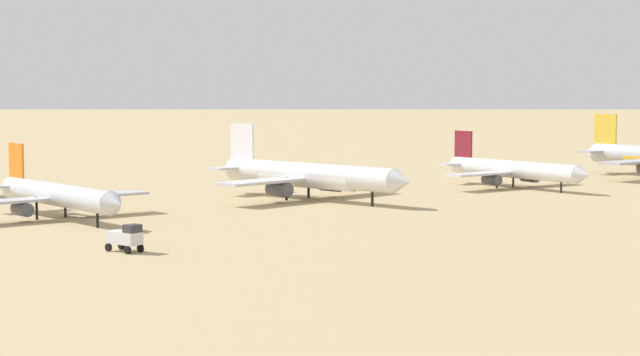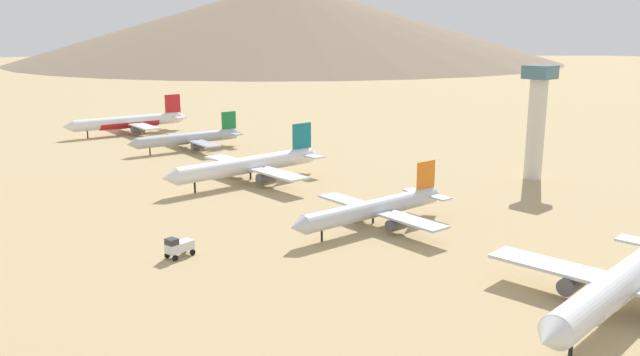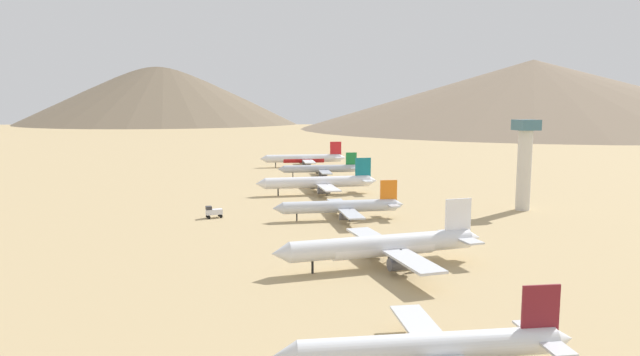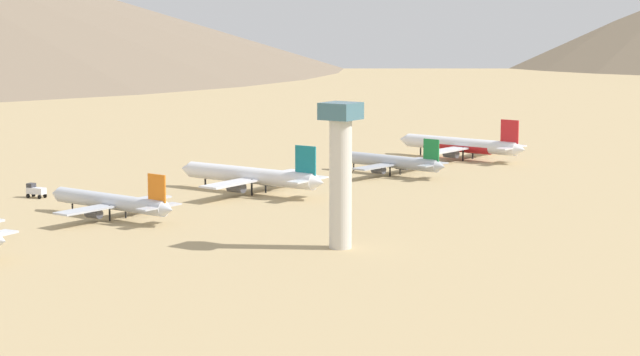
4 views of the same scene
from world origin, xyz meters
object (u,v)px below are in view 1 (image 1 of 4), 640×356
Objects in this scene: parked_jet_3 at (56,195)px; parked_jet_4 at (307,175)px; parked_jet_5 at (512,170)px; service_truck at (126,237)px.

parked_jet_4 is (5.23, 52.74, 0.74)m from parked_jet_3.
parked_jet_4 reaches higher than parked_jet_3.
parked_jet_5 is (17.09, 102.91, -0.07)m from parked_jet_3.
parked_jet_3 is at bearing 162.45° from service_truck.
parked_jet_3 is 41.46m from service_truck.
parked_jet_5 reaches higher than service_truck.
parked_jet_5 is at bearing 76.70° from parked_jet_4.
parked_jet_4 is 51.56m from parked_jet_5.
parked_jet_3 is 0.84× the size of parked_jet_4.
parked_jet_3 reaches higher than service_truck.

